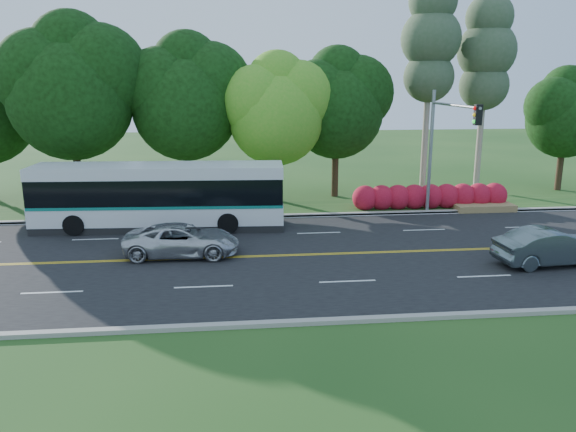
{
  "coord_description": "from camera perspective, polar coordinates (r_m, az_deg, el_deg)",
  "views": [
    {
      "loc": [
        -4.92,
        -23.55,
        7.64
      ],
      "look_at": [
        -2.23,
        2.0,
        1.31
      ],
      "focal_mm": 35.0,
      "sensor_mm": 36.0,
      "label": 1
    }
  ],
  "objects": [
    {
      "name": "sedan",
      "position": [
        25.9,
        25.16,
        -2.86
      ],
      "size": [
        4.77,
        2.02,
        1.53
      ],
      "primitive_type": "imported",
      "rotation": [
        0.0,
        0.0,
        1.66
      ],
      "color": "#556267",
      "rests_on": "road"
    },
    {
      "name": "traffic_signal",
      "position": [
        31.26,
        15.58,
        7.89
      ],
      "size": [
        0.42,
        6.1,
        7.0
      ],
      "color": "gray",
      "rests_on": "ground"
    },
    {
      "name": "ground",
      "position": [
        25.24,
        5.53,
        -3.85
      ],
      "size": [
        120.0,
        120.0,
        0.0
      ],
      "primitive_type": "plane",
      "color": "#1D4617",
      "rests_on": "ground"
    },
    {
      "name": "grass_verge",
      "position": [
        33.78,
        2.51,
        0.84
      ],
      "size": [
        60.0,
        4.0,
        0.1
      ],
      "primitive_type": "cube",
      "color": "#1D4617",
      "rests_on": "ground"
    },
    {
      "name": "tree_row",
      "position": [
        35.69,
        -6.54,
        12.29
      ],
      "size": [
        44.7,
        9.1,
        13.84
      ],
      "color": "black",
      "rests_on": "ground"
    },
    {
      "name": "road",
      "position": [
        25.24,
        5.53,
        -3.83
      ],
      "size": [
        60.0,
        14.0,
        0.02
      ],
      "primitive_type": "cube",
      "color": "black",
      "rests_on": "ground"
    },
    {
      "name": "transit_bus",
      "position": [
        29.73,
        -12.94,
        1.89
      ],
      "size": [
        12.83,
        3.44,
        3.32
      ],
      "rotation": [
        0.0,
        0.0,
        -0.05
      ],
      "color": "silver",
      "rests_on": "road"
    },
    {
      "name": "curb_north",
      "position": [
        32.0,
        3.0,
        0.14
      ],
      "size": [
        60.0,
        0.3,
        0.15
      ],
      "primitive_type": "cube",
      "color": "#9E9A8F",
      "rests_on": "ground"
    },
    {
      "name": "bougainvillea_hedge",
      "position": [
        34.63,
        14.58,
        1.86
      ],
      "size": [
        9.5,
        2.25,
        1.5
      ],
      "color": "#A70D1F",
      "rests_on": "ground"
    },
    {
      "name": "lane_markings",
      "position": [
        25.21,
        5.32,
        -3.81
      ],
      "size": [
        57.6,
        13.82,
        0.0
      ],
      "color": "gold",
      "rests_on": "road"
    },
    {
      "name": "curb_south",
      "position": [
        18.72,
        9.93,
        -10.23
      ],
      "size": [
        60.0,
        0.3,
        0.15
      ],
      "primitive_type": "cube",
      "color": "#9E9A8F",
      "rests_on": "ground"
    },
    {
      "name": "suv",
      "position": [
        25.12,
        -10.72,
        -2.41
      ],
      "size": [
        5.11,
        2.52,
        1.39
      ],
      "primitive_type": "imported",
      "rotation": [
        0.0,
        0.0,
        1.53
      ],
      "color": "silver",
      "rests_on": "road"
    }
  ]
}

